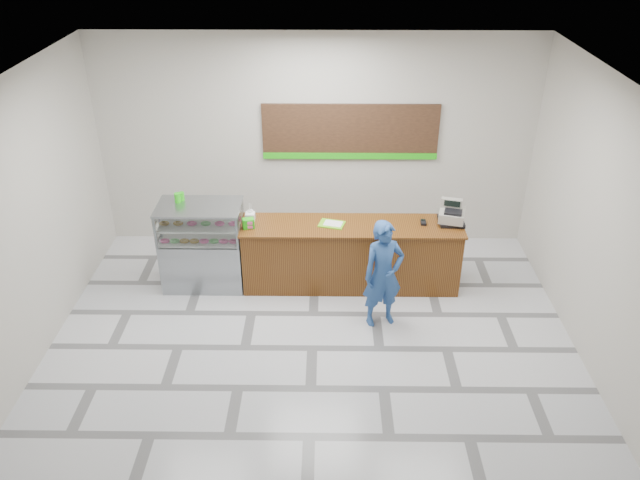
{
  "coord_description": "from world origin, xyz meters",
  "views": [
    {
      "loc": [
        0.18,
        -6.47,
        5.35
      ],
      "look_at": [
        0.09,
        0.9,
        1.14
      ],
      "focal_mm": 35.0,
      "sensor_mm": 36.0,
      "label": 1
    }
  ],
  "objects_px": {
    "cash_register": "(452,215)",
    "customer": "(383,274)",
    "serving_tray": "(332,224)",
    "sales_counter": "(351,255)",
    "display_case": "(203,245)"
  },
  "relations": [
    {
      "from": "sales_counter",
      "to": "display_case",
      "type": "bearing_deg",
      "value": -179.99
    },
    {
      "from": "display_case",
      "to": "serving_tray",
      "type": "relative_size",
      "value": 3.19
    },
    {
      "from": "sales_counter",
      "to": "customer",
      "type": "height_order",
      "value": "customer"
    },
    {
      "from": "cash_register",
      "to": "sales_counter",
      "type": "bearing_deg",
      "value": -161.94
    },
    {
      "from": "cash_register",
      "to": "customer",
      "type": "distance_m",
      "value": 1.53
    },
    {
      "from": "sales_counter",
      "to": "cash_register",
      "type": "height_order",
      "value": "cash_register"
    },
    {
      "from": "sales_counter",
      "to": "display_case",
      "type": "height_order",
      "value": "display_case"
    },
    {
      "from": "sales_counter",
      "to": "cash_register",
      "type": "bearing_deg",
      "value": 3.5
    },
    {
      "from": "cash_register",
      "to": "serving_tray",
      "type": "relative_size",
      "value": 1.09
    },
    {
      "from": "customer",
      "to": "sales_counter",
      "type": "bearing_deg",
      "value": 95.02
    },
    {
      "from": "cash_register",
      "to": "serving_tray",
      "type": "height_order",
      "value": "cash_register"
    },
    {
      "from": "display_case",
      "to": "cash_register",
      "type": "distance_m",
      "value": 3.71
    },
    {
      "from": "sales_counter",
      "to": "customer",
      "type": "bearing_deg",
      "value": -67.01
    },
    {
      "from": "serving_tray",
      "to": "customer",
      "type": "xyz_separation_m",
      "value": [
        0.69,
        -0.95,
        -0.26
      ]
    },
    {
      "from": "sales_counter",
      "to": "serving_tray",
      "type": "xyz_separation_m",
      "value": [
        -0.29,
        0.01,
        0.52
      ]
    }
  ]
}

